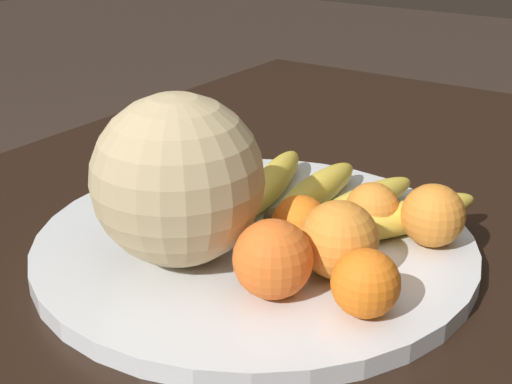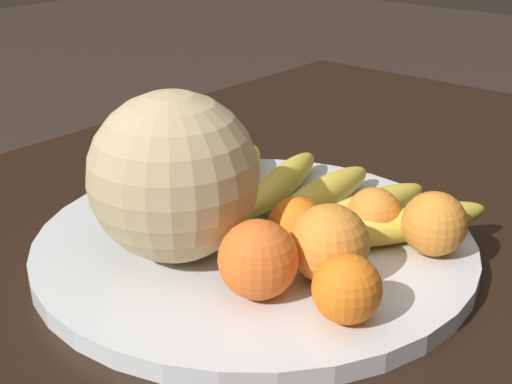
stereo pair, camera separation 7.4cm
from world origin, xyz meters
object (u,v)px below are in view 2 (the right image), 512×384
object	(u,v)px
orange_mid_center	(347,289)
orange_top_small	(299,224)
kitchen_table	(289,331)
orange_back_left	(374,214)
melon	(174,176)
banana_bunch	(321,195)
fruit_bowl	(256,242)
orange_back_right	(258,260)
orange_front_left	(329,244)
orange_front_right	(434,224)

from	to	relation	value
orange_mid_center	orange_top_small	xyz separation A→B (m)	(-0.07, -0.11, -0.00)
kitchen_table	orange_back_left	xyz separation A→B (m)	(-0.08, 0.05, 0.13)
melon	orange_top_small	world-z (taller)	melon
banana_bunch	orange_mid_center	bearing A→B (deg)	-140.67
banana_bunch	orange_mid_center	world-z (taller)	orange_mid_center
fruit_bowl	banana_bunch	xyz separation A→B (m)	(-0.10, 0.01, 0.03)
orange_back_left	orange_back_right	bearing A→B (deg)	-6.58
orange_back_right	orange_back_left	bearing A→B (deg)	173.42
kitchen_table	orange_front_left	xyz separation A→B (m)	(0.02, 0.06, 0.14)
orange_mid_center	orange_back_left	size ratio (longest dim) A/B	1.06
orange_mid_center	fruit_bowl	bearing A→B (deg)	-114.06
orange_front_right	melon	bearing A→B (deg)	-49.36
orange_top_small	kitchen_table	bearing A→B (deg)	-55.47
orange_back_right	orange_front_right	bearing A→B (deg)	155.15
melon	orange_back_left	bearing A→B (deg)	139.55
kitchen_table	orange_front_right	size ratio (longest dim) A/B	24.27
orange_back_right	orange_mid_center	bearing A→B (deg)	102.27
orange_back_right	orange_top_small	xyz separation A→B (m)	(-0.09, -0.02, -0.01)
orange_front_right	orange_back_left	size ratio (longest dim) A/B	1.15
orange_front_right	orange_back_right	xyz separation A→B (m)	(0.18, -0.08, 0.00)
kitchen_table	fruit_bowl	world-z (taller)	fruit_bowl
melon	orange_back_left	size ratio (longest dim) A/B	2.95
orange_back_right	banana_bunch	bearing A→B (deg)	-160.71
fruit_bowl	orange_back_left	xyz separation A→B (m)	(-0.07, 0.10, 0.04)
orange_front_right	orange_back_left	world-z (taller)	orange_front_right
orange_front_left	orange_back_left	distance (m)	0.10
kitchen_table	orange_back_right	distance (m)	0.16
banana_bunch	orange_front_left	bearing A→B (deg)	-143.52
orange_front_left	orange_top_small	bearing A→B (deg)	-116.42
orange_front_left	orange_top_small	size ratio (longest dim) A/B	1.28
kitchen_table	orange_back_right	world-z (taller)	orange_back_right
fruit_bowl	orange_front_left	size ratio (longest dim) A/B	6.17
orange_front_right	orange_mid_center	distance (m)	0.16
melon	orange_back_left	distance (m)	0.21
melon	orange_mid_center	world-z (taller)	melon
orange_mid_center	orange_top_small	size ratio (longest dim) A/B	1.03
fruit_bowl	orange_back_right	size ratio (longest dim) A/B	6.39
orange_top_small	orange_front_right	bearing A→B (deg)	128.18
melon	banana_bunch	size ratio (longest dim) A/B	0.48
orange_front_left	orange_top_small	xyz separation A→B (m)	(-0.03, -0.06, -0.01)
orange_front_left	kitchen_table	bearing A→B (deg)	-110.94
orange_front_right	orange_top_small	bearing A→B (deg)	-51.82
orange_mid_center	orange_back_left	distance (m)	0.16
orange_top_small	orange_front_left	bearing A→B (deg)	63.58
orange_back_left	kitchen_table	bearing A→B (deg)	-33.19
melon	orange_front_right	xyz separation A→B (m)	(-0.17, 0.20, -0.05)
kitchen_table	orange_front_right	distance (m)	0.19
fruit_bowl	orange_back_right	bearing A→B (deg)	41.39
banana_bunch	orange_mid_center	xyz separation A→B (m)	(0.17, 0.15, 0.01)
fruit_bowl	orange_top_small	distance (m)	0.07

